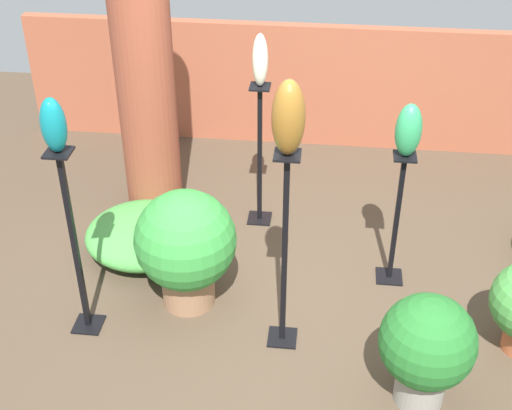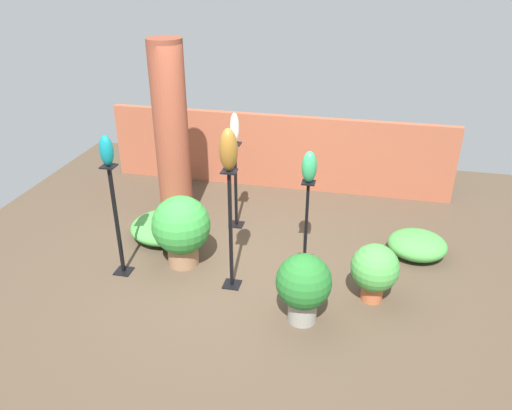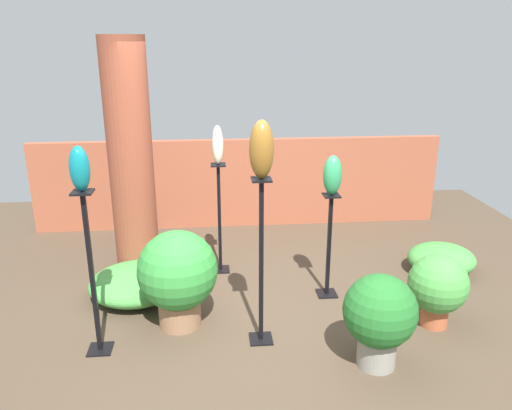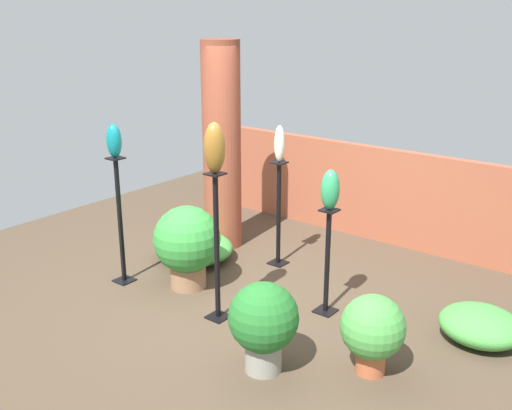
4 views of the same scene
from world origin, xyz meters
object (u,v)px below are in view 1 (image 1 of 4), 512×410
Objects in this scene: pedestal_teal at (76,252)px; brick_pillar at (144,73)px; pedestal_bronze at (284,261)px; potted_plant_front_right at (427,346)px; art_vase_teal at (54,125)px; art_vase_ivory at (260,60)px; pedestal_jade at (396,225)px; art_vase_bronze at (288,118)px; potted_plant_mid_right at (186,244)px; pedestal_ivory at (260,162)px; art_vase_jade at (408,130)px.

brick_pillar is at bearing 84.70° from pedestal_teal.
pedestal_bronze reaches higher than potted_plant_front_right.
pedestal_teal is 0.94m from art_vase_teal.
art_vase_ivory is 0.53× the size of potted_plant_front_right.
pedestal_jade is 2.32× the size of art_vase_bronze.
art_vase_teal is 0.39× the size of potted_plant_mid_right.
brick_pillar reaches higher than pedestal_teal.
pedestal_jade is 2.59× the size of art_vase_ivory.
art_vase_bronze is (1.24, -1.50, 0.43)m from brick_pillar.
art_vase_bronze is (0.32, -1.43, 1.13)m from pedestal_ivory.
art_vase_ivory is 1.51m from potted_plant_mid_right.
pedestal_jade is at bearing 16.28° from potted_plant_mid_right.
potted_plant_mid_right is (-0.41, -1.11, -0.06)m from pedestal_ivory.
art_vase_teal reaches higher than potted_plant_front_right.
art_vase_bronze is (0.00, 0.00, 1.03)m from pedestal_bronze.
pedestal_ivory is 1.28m from pedestal_jade.
art_vase_bronze is (1.38, 0.02, 0.11)m from art_vase_teal.
brick_pillar is at bearing 113.82° from potted_plant_mid_right.
art_vase_ivory is at bearing 148.12° from art_vase_jade.
pedestal_jade is 1.20m from potted_plant_front_right.
art_vase_ivory is at bearing 102.43° from art_vase_bronze.
potted_plant_front_right is (2.28, -0.41, -1.14)m from art_vase_teal.
brick_pillar is 2.04m from pedestal_bronze.
pedestal_ivory reaches higher than potted_plant_front_right.
brick_pillar is 1.74× the size of pedestal_bronze.
pedestal_teal reaches higher than pedestal_jade.
art_vase_bronze is at bearing 0.99° from pedestal_teal.
potted_plant_front_right is at bearing -57.02° from art_vase_ivory.
art_vase_teal is at bearing 169.74° from potted_plant_front_right.
pedestal_teal is at bearing -179.01° from pedestal_bronze.
potted_plant_front_right is at bearing -25.16° from potted_plant_mid_right.
potted_plant_front_right is 1.79m from potted_plant_mid_right.
brick_pillar is 5.50× the size of art_vase_bronze.
pedestal_ivory is at bearing 148.12° from art_vase_jade.
pedestal_bronze reaches higher than pedestal_jade.
brick_pillar is at bearing 137.81° from potted_plant_front_right.
pedestal_teal is at bearing -126.24° from art_vase_ivory.
pedestal_jade is (2.01, -0.74, -0.79)m from brick_pillar.
brick_pillar is at bearing 159.69° from pedestal_jade.
potted_plant_front_right is at bearing -83.83° from pedestal_jade.
art_vase_ivory is (1.07, 1.45, 0.80)m from pedestal_teal.
pedestal_jade is 2.78× the size of art_vase_jade.
pedestal_bronze is (1.24, -1.50, -0.60)m from brick_pillar.
pedestal_ivory is 1.37× the size of potted_plant_mid_right.
pedestal_bronze is at bearing -135.34° from pedestal_jade.
art_vase_ivory reaches higher than pedestal_bronze.
pedestal_ivory is at bearing 53.76° from art_vase_teal.
pedestal_teal is at bearing -126.24° from pedestal_ivory.
pedestal_ivory is at bearing 148.12° from pedestal_jade.
pedestal_teal is at bearing -95.30° from brick_pillar.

